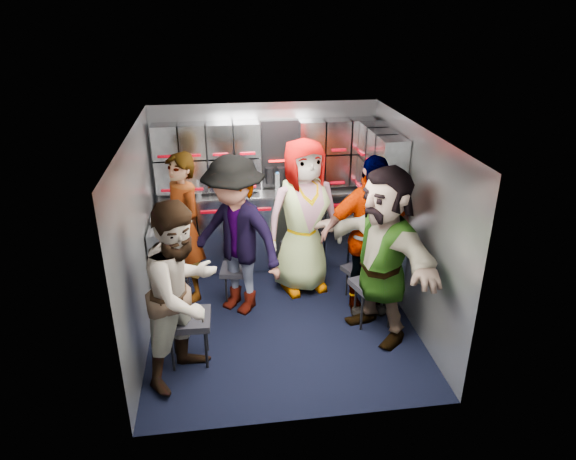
{
  "coord_description": "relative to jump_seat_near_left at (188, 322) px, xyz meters",
  "views": [
    {
      "loc": [
        -0.58,
        -4.73,
        3.23
      ],
      "look_at": [
        0.13,
        0.35,
        0.92
      ],
      "focal_mm": 32.0,
      "sensor_mm": 36.0,
      "label": 1
    }
  ],
  "objects": [
    {
      "name": "bottle_left",
      "position": [
        0.11,
        1.82,
        0.7
      ],
      "size": [
        0.07,
        0.07,
        0.22
      ],
      "primitive_type": "cylinder",
      "color": "white",
      "rests_on": "counter"
    },
    {
      "name": "cup_right",
      "position": [
        1.4,
        1.81,
        0.63
      ],
      "size": [
        0.07,
        0.07,
        0.09
      ],
      "primitive_type": "cylinder",
      "color": "tan",
      "rests_on": "counter"
    },
    {
      "name": "counter",
      "position": [
        0.96,
        1.87,
        0.57
      ],
      "size": [
        2.68,
        0.42,
        0.03
      ],
      "primitive_type": "cube",
      "color": "#B7BABF",
      "rests_on": "cart_bank_back"
    },
    {
      "name": "attendant_arc_b",
      "position": [
        0.51,
        0.87,
        0.46
      ],
      "size": [
        1.32,
        1.26,
        1.8
      ],
      "primitive_type": "imported",
      "rotation": [
        0.0,
        0.0,
        -0.69
      ],
      "color": "black",
      "rests_on": "ground"
    },
    {
      "name": "attendant_arc_e",
      "position": [
        1.93,
        0.22,
        0.47
      ],
      "size": [
        1.23,
        1.77,
        1.83
      ],
      "primitive_type": "imported",
      "rotation": [
        0.0,
        0.0,
        -1.12
      ],
      "color": "black",
      "rests_on": "ground"
    },
    {
      "name": "attendant_arc_a",
      "position": [
        0.0,
        -0.18,
        0.42
      ],
      "size": [
        1.04,
        1.07,
        1.74
      ],
      "primitive_type": "imported",
      "rotation": [
        0.0,
        0.0,
        0.91
      ],
      "color": "black",
      "rests_on": "ground"
    },
    {
      "name": "bottle_mid",
      "position": [
        1.08,
        1.82,
        0.71
      ],
      "size": [
        0.06,
        0.06,
        0.25
      ],
      "primitive_type": "cylinder",
      "color": "white",
      "rests_on": "counter"
    },
    {
      "name": "floor",
      "position": [
        0.96,
        0.58,
        -0.45
      ],
      "size": [
        3.0,
        3.0,
        0.0
      ],
      "primitive_type": "plane",
      "color": "black",
      "rests_on": "ground"
    },
    {
      "name": "bottle_right",
      "position": [
        1.71,
        1.82,
        0.7
      ],
      "size": [
        0.06,
        0.06,
        0.22
      ],
      "primitive_type": "cylinder",
      "color": "white",
      "rests_on": "counter"
    },
    {
      "name": "cart_bank_back",
      "position": [
        0.96,
        1.87,
        0.05
      ],
      "size": [
        2.68,
        0.38,
        0.99
      ],
      "primitive_type": "cube",
      "color": "#9298A1",
      "rests_on": "ground"
    },
    {
      "name": "jump_seat_mid_right",
      "position": [
        1.93,
        0.86,
        -0.07
      ],
      "size": [
        0.46,
        0.45,
        0.42
      ],
      "rotation": [
        0.0,
        0.0,
        0.38
      ],
      "color": "black",
      "rests_on": "ground"
    },
    {
      "name": "cart_bank_left",
      "position": [
        -0.23,
        1.14,
        0.05
      ],
      "size": [
        0.38,
        0.76,
        0.99
      ],
      "primitive_type": "cube",
      "color": "#9298A1",
      "rests_on": "ground"
    },
    {
      "name": "locker_bank_right",
      "position": [
        2.21,
        1.28,
        1.04
      ],
      "size": [
        0.28,
        1.0,
        0.82
      ],
      "primitive_type": "cube",
      "color": "#9298A1",
      "rests_on": "wall_right"
    },
    {
      "name": "ceiling",
      "position": [
        0.96,
        0.58,
        1.65
      ],
      "size": [
        2.8,
        3.0,
        0.02
      ],
      "primitive_type": "cube",
      "color": "silver",
      "rests_on": "wall_back"
    },
    {
      "name": "attendant_standing",
      "position": [
        -0.06,
        1.24,
        0.43
      ],
      "size": [
        0.68,
        0.76,
        1.75
      ],
      "primitive_type": "imported",
      "rotation": [
        0.0,
        0.0,
        -1.04
      ],
      "color": "black",
      "rests_on": "ground"
    },
    {
      "name": "jump_seat_near_left",
      "position": [
        0.0,
        0.0,
        0.0
      ],
      "size": [
        0.44,
        0.42,
        0.5
      ],
      "rotation": [
        0.0,
        0.0,
        -0.03
      ],
      "color": "black",
      "rests_on": "ground"
    },
    {
      "name": "cup_left",
      "position": [
        0.42,
        1.81,
        0.63
      ],
      "size": [
        0.08,
        0.08,
        0.09
      ],
      "primitive_type": "cylinder",
      "color": "tan",
      "rests_on": "counter"
    },
    {
      "name": "red_latch_strip",
      "position": [
        0.96,
        1.67,
        0.43
      ],
      "size": [
        2.6,
        0.02,
        0.03
      ],
      "primitive_type": "cube",
      "color": "#AF0111",
      "rests_on": "cart_bank_back"
    },
    {
      "name": "wall_left",
      "position": [
        -0.44,
        0.58,
        0.6
      ],
      "size": [
        0.04,
        3.0,
        2.1
      ],
      "primitive_type": "cube",
      "color": "gray",
      "rests_on": "ground"
    },
    {
      "name": "right_cabinet",
      "position": [
        2.21,
        1.18,
        0.05
      ],
      "size": [
        0.28,
        1.2,
        1.0
      ],
      "primitive_type": "cube",
      "color": "#9298A1",
      "rests_on": "ground"
    },
    {
      "name": "attendant_arc_d",
      "position": [
        1.93,
        0.68,
        0.46
      ],
      "size": [
        1.07,
        0.46,
        1.8
      ],
      "primitive_type": "imported",
      "rotation": [
        0.0,
        0.0,
        0.02
      ],
      "color": "black",
      "rests_on": "ground"
    },
    {
      "name": "coffee_niche",
      "position": [
        1.14,
        1.99,
        1.02
      ],
      "size": [
        0.46,
        0.16,
        0.84
      ],
      "primitive_type": null,
      "color": "black",
      "rests_on": "wall_back"
    },
    {
      "name": "wall_right",
      "position": [
        2.36,
        0.58,
        0.6
      ],
      "size": [
        0.04,
        3.0,
        2.1
      ],
      "primitive_type": "cube",
      "color": "gray",
      "rests_on": "ground"
    },
    {
      "name": "attendant_arc_c",
      "position": [
        1.31,
        1.25,
        0.48
      ],
      "size": [
        1.02,
        0.78,
        1.85
      ],
      "primitive_type": "imported",
      "rotation": [
        0.0,
        0.0,
        0.23
      ],
      "color": "black",
      "rests_on": "ground"
    },
    {
      "name": "wall_back",
      "position": [
        0.96,
        2.08,
        0.6
      ],
      "size": [
        2.8,
        0.04,
        2.1
      ],
      "primitive_type": "cube",
      "color": "gray",
      "rests_on": "ground"
    },
    {
      "name": "jump_seat_mid_left",
      "position": [
        0.51,
        1.05,
        -0.07
      ],
      "size": [
        0.41,
        0.39,
        0.42
      ],
      "rotation": [
        0.0,
        0.0,
        -0.15
      ],
      "color": "black",
      "rests_on": "ground"
    },
    {
      "name": "jump_seat_center",
      "position": [
        1.31,
        1.43,
        -0.02
      ],
      "size": [
        0.46,
        0.45,
        0.48
      ],
      "rotation": [
        0.0,
        0.0,
        0.17
      ],
      "color": "black",
      "rests_on": "ground"
    },
    {
      "name": "locker_bank_back",
      "position": [
        0.96,
        1.93,
        1.04
      ],
      "size": [
        2.68,
        0.28,
        0.82
      ],
      "primitive_type": "cube",
      "color": "#9298A1",
      "rests_on": "wall_back"
    },
    {
      "name": "jump_seat_near_right",
      "position": [
        1.93,
        0.4,
        -0.01
      ],
      "size": [
        0.51,
        0.5,
        0.49
      ],
      "rotation": [
        0.0,
        0.0,
        0.3
      ],
      "color": "black",
      "rests_on": "ground"
    }
  ]
}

